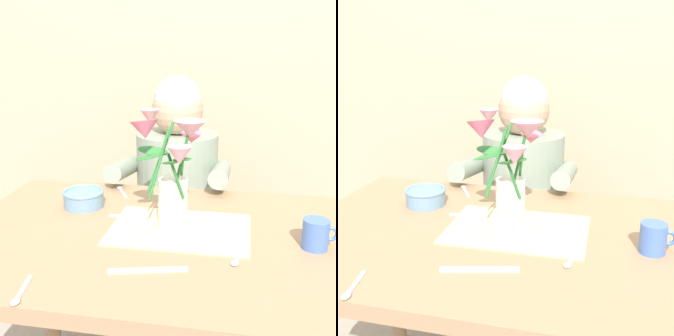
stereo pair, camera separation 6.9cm
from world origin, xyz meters
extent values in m
cube|color=tan|center=(0.00, 1.05, 1.25)|extent=(4.00, 0.10, 2.50)
cube|color=#9E7A56|center=(0.00, 0.00, 0.72)|extent=(1.20, 0.80, 0.04)
cylinder|color=#9E7A56|center=(-0.54, 0.34, 0.35)|extent=(0.06, 0.06, 0.70)
cylinder|color=#9E7A56|center=(0.54, 0.34, 0.35)|extent=(0.06, 0.06, 0.70)
cylinder|color=#4C4C56|center=(-0.06, 0.62, 0.20)|extent=(0.30, 0.30, 0.40)
cylinder|color=gray|center=(-0.06, 0.62, 0.65)|extent=(0.34, 0.34, 0.50)
sphere|color=tan|center=(-0.06, 0.62, 1.00)|extent=(0.21, 0.21, 0.21)
sphere|color=silver|center=(-0.06, 0.62, 1.04)|extent=(0.19, 0.19, 0.19)
cylinder|color=gray|center=(-0.25, 0.48, 0.78)|extent=(0.07, 0.33, 0.12)
cylinder|color=gray|center=(0.13, 0.48, 0.78)|extent=(0.07, 0.33, 0.12)
cube|color=beige|center=(0.05, 0.03, 0.74)|extent=(0.40, 0.28, 0.00)
cylinder|color=silver|center=(0.02, 0.03, 0.82)|extent=(0.08, 0.08, 0.15)
cylinder|color=#2D7533|center=(0.05, 0.03, 0.94)|extent=(0.05, 0.01, 0.19)
cone|color=pink|center=(0.07, 0.02, 1.04)|extent=(0.13, 0.13, 0.05)
sphere|color=#E5D14C|center=(0.07, 0.02, 1.04)|extent=(0.02, 0.02, 0.02)
cylinder|color=#2D7533|center=(0.04, 0.08, 0.92)|extent=(0.03, 0.04, 0.14)
cone|color=#DB6684|center=(0.06, 0.13, 0.99)|extent=(0.08, 0.08, 0.04)
sphere|color=#E5D14C|center=(0.06, 0.13, 1.00)|extent=(0.02, 0.02, 0.02)
cylinder|color=#2D7533|center=(-0.01, 0.06, 0.95)|extent=(0.07, 0.06, 0.20)
cone|color=pink|center=(-0.05, 0.08, 1.06)|extent=(0.06, 0.06, 0.04)
sphere|color=#E5D14C|center=(-0.05, 0.08, 1.06)|extent=(0.02, 0.02, 0.02)
cylinder|color=#2D7533|center=(-0.01, 0.00, 0.95)|extent=(0.05, 0.06, 0.19)
cone|color=#DB6684|center=(-0.04, -0.03, 1.04)|extent=(0.11, 0.11, 0.06)
sphere|color=#E5D14C|center=(-0.04, -0.03, 1.05)|extent=(0.02, 0.02, 0.02)
cylinder|color=#2D7533|center=(0.04, -0.01, 0.92)|extent=(0.04, 0.04, 0.14)
cone|color=pink|center=(0.06, -0.06, 0.99)|extent=(0.09, 0.09, 0.05)
sphere|color=#E5D14C|center=(0.06, -0.06, 0.99)|extent=(0.02, 0.02, 0.02)
ellipsoid|color=#2D7533|center=(0.03, -0.03, 0.96)|extent=(0.04, 0.09, 0.04)
ellipsoid|color=#2D7533|center=(-0.03, 0.04, 0.97)|extent=(0.10, 0.06, 0.03)
ellipsoid|color=#2D7533|center=(0.06, -0.02, 0.97)|extent=(0.08, 0.10, 0.03)
ellipsoid|color=#2D7533|center=(-0.03, 0.02, 0.96)|extent=(0.10, 0.06, 0.03)
cylinder|color=#6689A8|center=(-0.30, 0.16, 0.77)|extent=(0.13, 0.13, 0.05)
torus|color=#6689A8|center=(-0.30, 0.16, 0.79)|extent=(0.14, 0.14, 0.01)
cube|color=silver|center=(0.01, -0.21, 0.74)|extent=(0.19, 0.06, 0.00)
cylinder|color=#476BB7|center=(0.41, -0.01, 0.78)|extent=(0.07, 0.07, 0.08)
torus|color=#476BB7|center=(0.45, -0.01, 0.78)|extent=(0.04, 0.01, 0.04)
cube|color=silver|center=(-0.14, 0.10, 0.74)|extent=(0.10, 0.03, 0.00)
ellipsoid|color=silver|center=(-0.08, 0.11, 0.74)|extent=(0.03, 0.03, 0.01)
cube|color=silver|center=(-0.21, 0.30, 0.74)|extent=(0.06, 0.09, 0.00)
ellipsoid|color=silver|center=(-0.23, 0.35, 0.74)|extent=(0.03, 0.03, 0.01)
cube|color=silver|center=(0.22, -0.09, 0.74)|extent=(0.03, 0.10, 0.00)
ellipsoid|color=silver|center=(0.21, -0.14, 0.74)|extent=(0.03, 0.03, 0.01)
cube|color=silver|center=(-0.25, -0.33, 0.74)|extent=(0.03, 0.10, 0.00)
ellipsoid|color=silver|center=(-0.24, -0.39, 0.74)|extent=(0.02, 0.03, 0.01)
camera|label=1|loc=(0.22, -1.08, 1.26)|focal=45.52mm
camera|label=2|loc=(0.28, -1.07, 1.26)|focal=45.52mm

